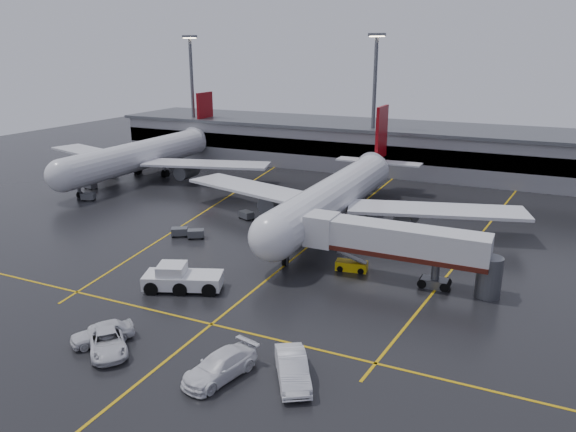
% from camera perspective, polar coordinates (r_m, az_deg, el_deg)
% --- Properties ---
extents(ground, '(220.00, 220.00, 0.00)m').
position_cam_1_polar(ground, '(66.74, 2.29, -3.04)').
color(ground, black).
rests_on(ground, ground).
extents(apron_line_centre, '(0.25, 90.00, 0.02)m').
position_cam_1_polar(apron_line_centre, '(66.73, 2.29, -3.03)').
color(apron_line_centre, gold).
rests_on(apron_line_centre, ground).
extents(apron_line_stop, '(60.00, 0.25, 0.02)m').
position_cam_1_polar(apron_line_stop, '(48.88, -7.94, -11.05)').
color(apron_line_stop, gold).
rests_on(apron_line_stop, ground).
extents(apron_line_left, '(9.99, 69.35, 0.02)m').
position_cam_1_polar(apron_line_left, '(84.10, -7.69, 1.08)').
color(apron_line_left, gold).
rests_on(apron_line_left, ground).
extents(apron_line_right, '(7.57, 69.64, 0.02)m').
position_cam_1_polar(apron_line_right, '(71.91, 18.84, -2.47)').
color(apron_line_right, gold).
rests_on(apron_line_right, ground).
extents(terminal, '(122.00, 19.00, 8.60)m').
position_cam_1_polar(terminal, '(110.11, 12.09, 6.94)').
color(terminal, gray).
rests_on(terminal, ground).
extents(light_mast_left, '(3.00, 1.20, 25.45)m').
position_cam_1_polar(light_mast_left, '(121.72, -9.90, 12.81)').
color(light_mast_left, '#595B60').
rests_on(light_mast_left, ground).
extents(light_mast_mid, '(3.00, 1.20, 25.45)m').
position_cam_1_polar(light_mast_mid, '(104.38, 8.94, 12.20)').
color(light_mast_mid, '#595B60').
rests_on(light_mast_mid, ground).
extents(main_airliner, '(48.80, 45.60, 14.10)m').
position_cam_1_polar(main_airliner, '(74.14, 5.23, 2.36)').
color(main_airliner, silver).
rests_on(main_airliner, ground).
extents(second_airliner, '(48.80, 45.60, 14.10)m').
position_cam_1_polar(second_airliner, '(105.09, -14.56, 6.24)').
color(second_airliner, silver).
rests_on(second_airliner, ground).
extents(jet_bridge, '(19.90, 3.40, 6.05)m').
position_cam_1_polar(jet_bridge, '(56.58, 11.11, -2.88)').
color(jet_bridge, silver).
rests_on(jet_bridge, ground).
extents(pushback_tractor, '(8.20, 5.64, 2.72)m').
position_cam_1_polar(pushback_tractor, '(55.51, -11.03, -6.43)').
color(pushback_tractor, white).
rests_on(pushback_tractor, ground).
extents(belt_loader, '(3.51, 1.97, 2.12)m').
position_cam_1_polar(belt_loader, '(59.56, 6.61, -5.14)').
color(belt_loader, yellow).
rests_on(belt_loader, ground).
extents(service_van_a, '(6.14, 5.95, 1.63)m').
position_cam_1_polar(service_van_a, '(46.48, -18.24, -12.25)').
color(service_van_a, silver).
rests_on(service_van_a, ground).
extents(service_van_b, '(4.01, 6.69, 1.81)m').
position_cam_1_polar(service_van_b, '(41.39, -7.07, -15.18)').
color(service_van_b, white).
rests_on(service_van_b, ground).
extents(service_van_c, '(4.86, 6.13, 1.95)m').
position_cam_1_polar(service_van_c, '(40.68, 0.47, -15.55)').
color(service_van_c, white).
rests_on(service_van_c, ground).
extents(service_van_d, '(4.50, 5.21, 1.69)m').
position_cam_1_polar(service_van_d, '(47.89, -18.70, -11.35)').
color(service_van_d, silver).
rests_on(service_van_d, ground).
extents(baggage_cart_a, '(2.38, 2.14, 1.12)m').
position_cam_1_polar(baggage_cart_a, '(69.86, -9.54, -1.80)').
color(baggage_cart_a, '#595B60').
rests_on(baggage_cart_a, ground).
extents(baggage_cart_b, '(2.38, 2.15, 1.12)m').
position_cam_1_polar(baggage_cart_b, '(70.98, -11.18, -1.59)').
color(baggage_cart_b, '#595B60').
rests_on(baggage_cart_b, ground).
extents(baggage_cart_c, '(2.36, 2.03, 1.12)m').
position_cam_1_polar(baggage_cart_c, '(76.83, -4.33, 0.13)').
color(baggage_cart_c, '#595B60').
rests_on(baggage_cart_c, ground).
extents(baggage_cart_d, '(2.23, 1.69, 1.12)m').
position_cam_1_polar(baggage_cart_d, '(99.08, -19.78, 3.02)').
color(baggage_cart_d, '#595B60').
rests_on(baggage_cart_d, ground).
extents(baggage_cart_e, '(2.36, 2.01, 1.12)m').
position_cam_1_polar(baggage_cart_e, '(91.66, -20.00, 1.92)').
color(baggage_cart_e, '#595B60').
rests_on(baggage_cart_e, ground).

